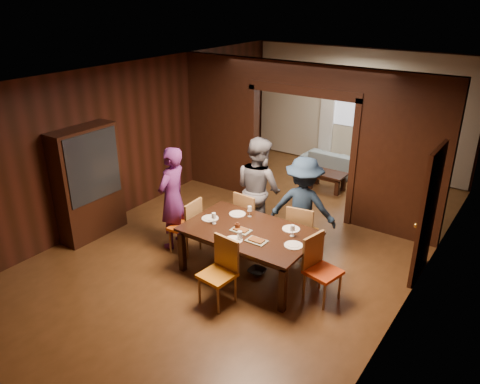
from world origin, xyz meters
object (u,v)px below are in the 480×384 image
Objects in this scene: chair_far_r at (302,231)px; hutch at (88,183)px; dining_table at (249,252)px; chair_right at (323,270)px; chair_near at (217,273)px; person_navy at (303,207)px; coffee_table at (327,181)px; person_grey at (259,189)px; sofa at (343,163)px; chair_left at (185,225)px; chair_far_l at (251,217)px; person_purple at (172,198)px.

hutch is at bearing 12.12° from chair_far_r.
dining_table is 1.24m from chair_right.
chair_near is (-0.39, -1.78, 0.00)m from chair_far_r.
person_navy is at bearing 70.47° from dining_table.
chair_far_r is (0.87, -2.86, 0.28)m from coffee_table.
hutch is (-3.03, -0.54, 0.62)m from dining_table.
hutch is (-2.51, -1.61, 0.07)m from person_grey.
sofa is 5.73m from chair_near.
chair_left is 1.00× the size of chair_near.
chair_far_r is at bearing 106.58° from person_navy.
chair_near is (0.57, -1.95, -0.45)m from person_grey.
chair_left is 1.96m from chair_far_r.
chair_left and chair_far_r have the same top height.
chair_far_r is (0.08, -0.14, -0.36)m from person_navy.
person_grey is at bearing 115.83° from dining_table.
chair_far_r is 1.00× the size of chair_near.
person_navy is at bearing 86.73° from chair_near.
chair_far_l reaches higher than coffee_table.
dining_table is at bearing 103.87° from chair_right.
chair_far_l is (-0.89, -0.20, -0.36)m from person_navy.
chair_left is at bearing -177.62° from dining_table.
sofa is 4.93m from chair_left.
person_grey reaches higher than sofa.
chair_near is at bearing -84.15° from coffee_table.
chair_right is (1.23, 0.03, 0.10)m from dining_table.
chair_far_l is at bearing 121.08° from person_purple.
chair_near reaches higher than dining_table.
chair_left is 1.56m from chair_near.
sofa is at bearing 101.66° from chair_near.
sofa is 0.97× the size of hutch.
chair_left is at bearing 54.26° from chair_far_l.
chair_near is at bearing 67.32° from person_navy.
person_navy is at bearing -70.39° from chair_far_r.
chair_far_r is (0.45, 0.90, 0.10)m from dining_table.
sofa is 1.06m from coffee_table.
coffee_table is 4.68m from chair_near.
chair_far_r is (0.97, 0.06, 0.00)m from chair_far_l.
chair_right and chair_far_l have the same top height.
sofa is 5.96m from hutch.
chair_right is at bearing 43.93° from chair_near.
person_purple is 1.84× the size of chair_far_r.
sofa is at bearing -90.32° from person_navy.
chair_near is at bearing -86.55° from dining_table.
chair_right is (1.66, -3.73, 0.28)m from coffee_table.
chair_far_r is at bearing 106.40° from person_purple.
chair_left is at bearing 75.38° from person_grey.
person_purple is at bearing 80.12° from sofa.
chair_far_r is 1.83m from chair_near.
chair_left is at bearing -102.42° from coffee_table.
dining_table is at bearing 10.10° from hutch.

